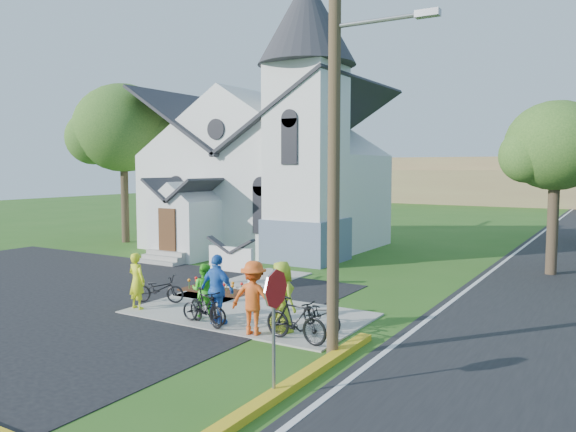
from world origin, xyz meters
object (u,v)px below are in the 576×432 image
Objects in this scene: utility_pole at (337,122)px; cyclist_4 at (282,297)px; bike_1 at (206,307)px; bike_2 at (204,309)px; cyclist_3 at (254,298)px; church_sign at (231,260)px; cyclist_0 at (137,281)px; bike_3 at (296,320)px; bike_4 at (322,314)px; bike_0 at (159,289)px; stop_sign at (275,305)px; cyclist_1 at (204,290)px; cyclist_2 at (217,289)px.

utility_pole is 4.91m from cyclist_4.
bike_2 is (-0.15, 0.12, -0.09)m from bike_1.
cyclist_4 is at bearing -146.95° from cyclist_3.
bike_1 is at bearing -60.81° from church_sign.
cyclist_4 is at bearing -173.20° from cyclist_0.
bike_3 is 1.36m from bike_4.
bike_0 is at bearing 15.56° from cyclist_4.
stop_sign is 1.29× the size of cyclist_3.
cyclist_1 is 3.52m from bike_3.
utility_pole is at bearing -121.61° from bike_4.
church_sign is at bearing 48.87° from bike_1.
utility_pole reaches higher than cyclist_4.
bike_2 is at bearing 144.22° from stop_sign.
cyclist_4 is (2.13, 0.53, 0.44)m from bike_1.
bike_3 is at bearing -39.55° from church_sign.
utility_pole is 8.74m from bike_0.
church_sign reaches higher than bike_2.
bike_4 is (5.84, 1.05, -0.46)m from cyclist_0.
bike_3 reaches higher than bike_4.
stop_sign reaches higher than bike_1.
cyclist_4 reaches higher than bike_2.
cyclist_4 is (2.28, 0.41, 0.53)m from bike_2.
cyclist_4 is 1.23× the size of bike_4.
bike_2 is at bearing -135.57° from bike_0.
stop_sign is 1.27× the size of cyclist_2.
bike_1 is at bearing -136.56° from bike_0.
bike_3 is at bearing -70.33° from bike_1.
cyclist_3 is at bearing -92.33° from bike_2.
utility_pole is 5.77× the size of cyclist_0.
cyclist_0 is 1.03× the size of bike_1.
stop_sign is at bearing -48.12° from church_sign.
stop_sign is 4.16m from cyclist_4.
cyclist_0 is at bearing 93.12° from bike_3.
cyclist_0 is 3.19m from cyclist_2.
bike_4 is at bearing 106.56° from stop_sign.
cyclist_0 is 1.04× the size of bike_0.
bike_4 is (-1.22, 1.66, -4.95)m from utility_pole.
bike_2 is 3.03m from bike_3.
stop_sign reaches higher than cyclist_1.
bike_0 is at bearing 167.77° from utility_pole.
stop_sign is 1.32× the size of cyclist_4.
stop_sign is at bearing -141.55° from bike_4.
cyclist_2 reaches higher than bike_1.
bike_4 is at bearing 126.50° from utility_pole.
bike_1 reaches higher than bike_2.
bike_2 is (2.80, -1.11, -0.03)m from bike_0.
bike_4 is (3.04, 1.23, -0.01)m from bike_2.
stop_sign is 7.91m from cyclist_0.
bike_0 is at bearing 69.99° from bike_2.
cyclist_3 is (-2.51, 0.30, -4.39)m from utility_pole.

